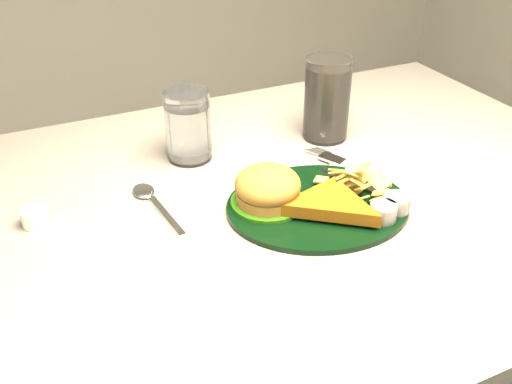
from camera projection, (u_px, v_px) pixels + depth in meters
table at (264, 367)px, 1.06m from camera, size 1.20×0.80×0.75m
dinner_plate at (319, 190)px, 0.82m from camera, size 0.31×0.28×0.06m
water_glass at (188, 126)px, 0.94m from camera, size 0.08×0.08×0.12m
cola_glass at (327, 99)px, 1.00m from camera, size 0.09×0.09×0.15m
fork_napkin at (356, 183)px, 0.89m from camera, size 0.21×0.23×0.01m
spoon at (166, 214)px, 0.82m from camera, size 0.06×0.16×0.01m
ramekin at (35, 217)px, 0.80m from camera, size 0.05×0.05×0.03m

